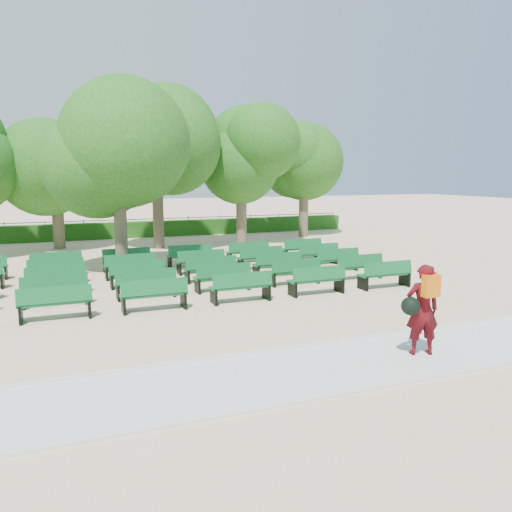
% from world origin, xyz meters
% --- Properties ---
extents(ground, '(120.00, 120.00, 0.00)m').
position_xyz_m(ground, '(0.00, 0.00, 0.00)').
color(ground, beige).
extents(paving, '(30.00, 2.20, 0.06)m').
position_xyz_m(paving, '(0.00, -7.40, 0.03)').
color(paving, silver).
rests_on(paving, ground).
extents(curb, '(30.00, 0.12, 0.10)m').
position_xyz_m(curb, '(0.00, -6.25, 0.05)').
color(curb, silver).
rests_on(curb, ground).
extents(hedge, '(26.00, 0.70, 0.90)m').
position_xyz_m(hedge, '(0.00, 14.00, 0.45)').
color(hedge, '#215917').
rests_on(hedge, ground).
extents(fence, '(26.00, 0.10, 1.02)m').
position_xyz_m(fence, '(0.00, 14.40, 0.00)').
color(fence, black).
rests_on(fence, ground).
extents(tree_line, '(21.80, 6.80, 7.04)m').
position_xyz_m(tree_line, '(0.00, 10.00, 0.00)').
color(tree_line, '#26641B').
rests_on(tree_line, ground).
extents(bench_array, '(1.76, 0.60, 1.10)m').
position_xyz_m(bench_array, '(-0.76, 0.89, 0.09)').
color(bench_array, '#105B29').
rests_on(bench_array, ground).
extents(tree_among, '(4.43, 4.43, 6.12)m').
position_xyz_m(tree_among, '(-2.18, 3.15, 4.11)').
color(tree_among, brown).
rests_on(tree_among, ground).
extents(person, '(0.90, 0.60, 1.81)m').
position_xyz_m(person, '(2.32, -7.49, 1.00)').
color(person, '#45090E').
rests_on(person, ground).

